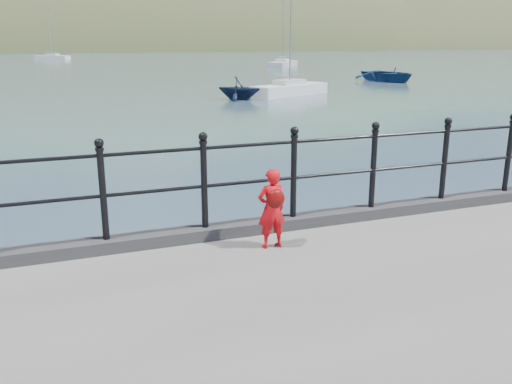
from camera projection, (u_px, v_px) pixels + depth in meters
name	position (u px, v px, depth m)	size (l,w,h in m)	color
ground	(247.00, 298.00, 7.41)	(600.00, 600.00, 0.00)	#2D4251
kerb	(250.00, 227.00, 6.98)	(60.00, 0.30, 0.15)	#28282B
railing	(250.00, 170.00, 6.78)	(18.11, 0.11, 1.20)	black
far_shore	(146.00, 100.00, 242.12)	(830.00, 200.00, 156.00)	#333A21
child	(272.00, 208.00, 6.37)	(0.36, 0.31, 0.96)	red
launch_blue	(388.00, 74.00, 45.98)	(4.10, 5.74, 1.19)	navy
launch_navy	(239.00, 88.00, 31.71)	(2.24, 2.59, 1.37)	black
sailboat_far	(283.00, 64.00, 70.93)	(6.51, 7.37, 10.88)	silver
sailboat_near	(290.00, 90.00, 34.17)	(5.97, 4.05, 8.11)	white
sailboat_deep	(52.00, 57.00, 98.11)	(6.27, 5.07, 9.28)	white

